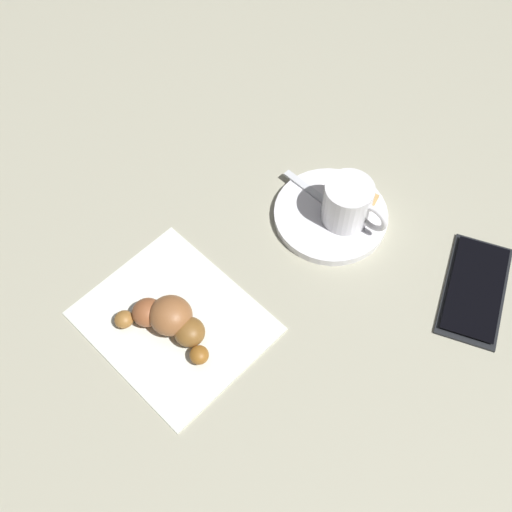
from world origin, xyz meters
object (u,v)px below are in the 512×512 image
teaspoon (335,208)px  sugar_packet (353,193)px  espresso_cup (348,203)px  cell_phone (475,289)px  napkin (174,321)px  croissant (169,320)px  saucer (330,215)px

teaspoon → sugar_packet: teaspoon is taller
espresso_cup → cell_phone: espresso_cup is taller
sugar_packet → cell_phone: (0.01, -0.19, -0.01)m
cell_phone → espresso_cup: bearing=103.0°
teaspoon → napkin: size_ratio=0.62×
espresso_cup → teaspoon: (-0.00, 0.02, -0.03)m
espresso_cup → sugar_packet: bearing=28.3°
napkin → cell_phone: bearing=-36.5°
teaspoon → croissant: 0.25m
saucer → teaspoon: 0.01m
napkin → cell_phone: size_ratio=1.26×
teaspoon → cell_phone: size_ratio=0.78×
saucer → napkin: (-0.23, 0.02, -0.00)m
cell_phone → sugar_packet: bearing=92.1°
saucer → croissant: size_ratio=1.20×
saucer → napkin: size_ratio=0.72×
cell_phone → croissant: bearing=144.6°
teaspoon → sugar_packet: bearing=-0.6°
saucer → espresso_cup: 0.04m
teaspoon → croissant: croissant is taller
sugar_packet → napkin: bearing=67.1°
napkin → teaspoon: bearing=-5.0°
teaspoon → cell_phone: teaspoon is taller
saucer → sugar_packet: 0.04m
croissant → espresso_cup: bearing=-8.1°
teaspoon → sugar_packet: 0.03m
saucer → croissant: 0.24m
teaspoon → napkin: 0.24m
teaspoon → croissant: (-0.25, 0.02, 0.01)m
saucer → espresso_cup: (0.01, -0.02, 0.03)m
espresso_cup → saucer: bearing=115.0°
espresso_cup → napkin: espresso_cup is taller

